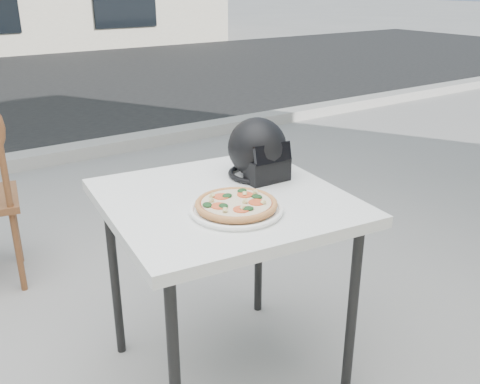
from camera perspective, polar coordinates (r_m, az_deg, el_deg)
ground at (r=2.58m, az=-17.45°, el=-17.94°), size 80.00×80.00×0.00m
cafe_table_main at (r=2.06m, az=-1.67°, el=-2.40°), size 0.98×0.98×0.84m
plate at (r=1.89m, az=-0.40°, el=-1.90°), size 0.43×0.43×0.02m
pizza at (r=1.88m, az=-0.40°, el=-1.26°), size 0.38×0.38×0.04m
helmet at (r=2.21m, az=1.96°, el=4.36°), size 0.25×0.26×0.25m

